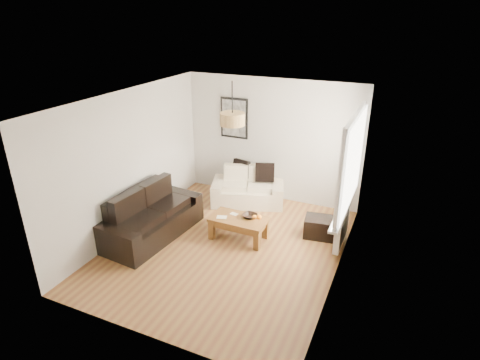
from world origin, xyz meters
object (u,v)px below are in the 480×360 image
at_px(loveseat_cream, 248,187).
at_px(ottoman, 322,228).
at_px(coffee_table, 239,228).
at_px(sofa_leather, 151,214).

bearing_deg(loveseat_cream, ottoman, -41.31).
height_order(loveseat_cream, ottoman, loveseat_cream).
xyz_separation_m(coffee_table, ottoman, (1.37, 0.67, -0.02)).
distance_m(loveseat_cream, coffee_table, 1.48).
xyz_separation_m(loveseat_cream, ottoman, (1.79, -0.74, -0.19)).
bearing_deg(loveseat_cream, coffee_table, -92.38).
relative_size(loveseat_cream, sofa_leather, 0.76).
xyz_separation_m(loveseat_cream, sofa_leather, (-1.09, -1.95, 0.05)).
distance_m(coffee_table, ottoman, 1.53).
relative_size(coffee_table, ottoman, 1.56).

